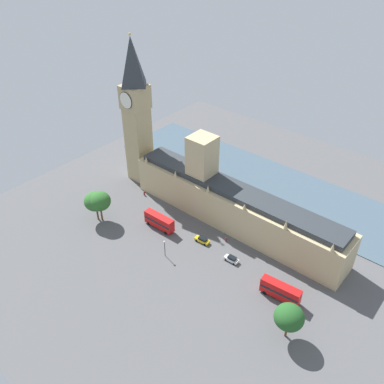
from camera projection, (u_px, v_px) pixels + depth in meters
The scene contains 14 objects.
ground_plane at pixel (230, 227), 128.05m from camera, with size 143.37×143.37×0.00m, color #565659.
river_thames at pixel (277, 187), 145.77m from camera, with size 29.78×129.04×0.25m, color #475B6B.
parliament_building at pixel (231, 203), 125.88m from camera, with size 11.34×73.37×26.36m.
clock_tower at pixel (136, 110), 136.42m from camera, with size 8.06×8.06×51.59m.
double_decker_bus_opposite_hall at pixel (159, 221), 126.21m from camera, with size 2.88×10.56×4.75m.
car_yellow_cab_corner at pixel (202, 240), 121.71m from camera, with size 2.10×4.81×1.74m.
car_white_far_end at pixel (232, 259), 115.10m from camera, with size 1.95×4.33×1.74m.
double_decker_bus_kerbside at pixel (280, 291), 103.31m from camera, with size 3.51×10.69×4.75m.
pedestrian_by_river_gate at pixel (226, 240), 122.10m from camera, with size 0.65×0.61×1.55m.
pedestrian_under_trees at pixel (144, 193), 141.66m from camera, with size 0.70×0.63×1.71m.
plane_tree_midblock at pixel (289, 317), 91.65m from camera, with size 6.96×6.96×9.73m.
plane_tree_trailing at pixel (99, 201), 126.59m from camera, with size 7.06×7.06×10.48m.
plane_tree_near_tower at pixel (95, 201), 127.23m from camera, with size 7.10×7.10×10.09m.
street_lamp_leading at pixel (165, 245), 115.13m from camera, with size 0.56×0.56×5.65m.
Camera 1 is at (82.76, 54.77, 82.51)m, focal length 38.10 mm.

